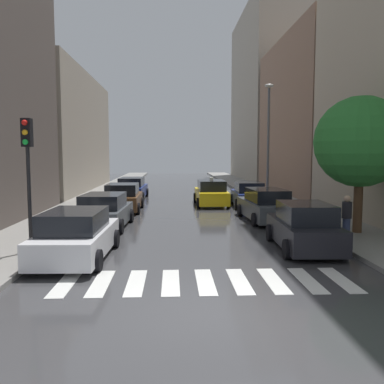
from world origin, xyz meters
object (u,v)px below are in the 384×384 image
object	(u,v)px
lamp_post_right	(268,135)
parked_car_left_nearest	(76,236)
parked_car_right_third	(248,195)
parked_car_left_third	(123,198)
parked_car_right_second	(266,206)
taxi_midroad	(211,193)
pedestrian_foreground	(347,216)
parked_car_left_fourth	(132,189)
parked_car_right_nearest	(304,228)
traffic_light_left_corner	(28,155)
parked_car_left_second	(104,212)
street_tree_right	(360,142)

from	to	relation	value
lamp_post_right	parked_car_left_nearest	bearing A→B (deg)	-123.60
parked_car_left_nearest	parked_car_right_third	world-z (taller)	parked_car_left_nearest
parked_car_left_nearest	parked_car_left_third	distance (m)	10.81
parked_car_right_second	taxi_midroad	bearing A→B (deg)	15.61
lamp_post_right	parked_car_right_third	bearing A→B (deg)	-133.57
pedestrian_foreground	parked_car_left_fourth	bearing A→B (deg)	-69.62
parked_car_left_nearest	parked_car_right_nearest	distance (m)	7.67
parked_car_right_second	taxi_midroad	xyz separation A→B (m)	(-2.11, 6.33, 0.01)
taxi_midroad	traffic_light_left_corner	distance (m)	14.99
pedestrian_foreground	parked_car_right_second	bearing A→B (deg)	-80.88
parked_car_left_fourth	taxi_midroad	distance (m)	6.73
parked_car_left_third	parked_car_right_second	world-z (taller)	parked_car_right_second
parked_car_left_second	parked_car_left_third	xyz separation A→B (m)	(0.19, 5.37, 0.02)
parked_car_right_third	taxi_midroad	distance (m)	2.43
street_tree_right	lamp_post_right	distance (m)	11.16
parked_car_right_second	parked_car_right_third	size ratio (longest dim) A/B	1.16
parked_car_left_nearest	parked_car_left_second	size ratio (longest dim) A/B	1.01
parked_car_left_fourth	pedestrian_foreground	world-z (taller)	pedestrian_foreground
lamp_post_right	parked_car_right_nearest	bearing A→B (deg)	-97.82
parked_car_left_fourth	taxi_midroad	size ratio (longest dim) A/B	1.02
taxi_midroad	street_tree_right	xyz separation A→B (m)	(4.98, -10.21, 3.03)
parked_car_left_second	lamp_post_right	distance (m)	13.46
parked_car_left_second	taxi_midroad	bearing A→B (deg)	-32.42
parked_car_right_second	lamp_post_right	world-z (taller)	lamp_post_right
parked_car_left_third	traffic_light_left_corner	size ratio (longest dim) A/B	0.96
parked_car_left_fourth	parked_car_right_second	world-z (taller)	parked_car_right_second
parked_car_left_second	parked_car_left_third	size ratio (longest dim) A/B	1.09
parked_car_left_fourth	parked_car_right_third	bearing A→B (deg)	-119.24
parked_car_right_third	street_tree_right	distance (m)	10.24
traffic_light_left_corner	parked_car_left_second	bearing A→B (deg)	73.03
lamp_post_right	pedestrian_foreground	bearing A→B (deg)	-89.41
parked_car_left_third	parked_car_right_nearest	world-z (taller)	parked_car_right_nearest
parked_car_left_fourth	lamp_post_right	size ratio (longest dim) A/B	0.61
pedestrian_foreground	parked_car_right_third	bearing A→B (deg)	-92.19
parked_car_right_nearest	taxi_midroad	world-z (taller)	taxi_midroad
parked_car_left_second	traffic_light_left_corner	size ratio (longest dim) A/B	1.05
traffic_light_left_corner	taxi_midroad	bearing A→B (deg)	61.22
parked_car_right_nearest	parked_car_right_third	bearing A→B (deg)	1.05
parked_car_left_fourth	pedestrian_foreground	distance (m)	18.00
parked_car_left_third	parked_car_right_nearest	distance (m)	12.39
parked_car_right_second	parked_car_right_third	bearing A→B (deg)	-4.63
parked_car_left_third	street_tree_right	bearing A→B (deg)	-126.35
parked_car_left_nearest	parked_car_left_third	bearing A→B (deg)	0.89
parked_car_left_third	parked_car_right_third	world-z (taller)	parked_car_left_third
parked_car_right_third	street_tree_right	xyz separation A→B (m)	(2.69, -9.39, 3.06)
parked_car_left_fourth	street_tree_right	xyz separation A→B (m)	(10.46, -14.10, 3.05)
lamp_post_right	parked_car_left_fourth	bearing A→B (deg)	162.09
parked_car_left_second	taxi_midroad	xyz separation A→B (m)	(5.57, 7.91, 0.03)
pedestrian_foreground	parked_car_right_nearest	bearing A→B (deg)	16.72
parked_car_left_third	taxi_midroad	xyz separation A→B (m)	(5.38, 2.53, 0.01)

